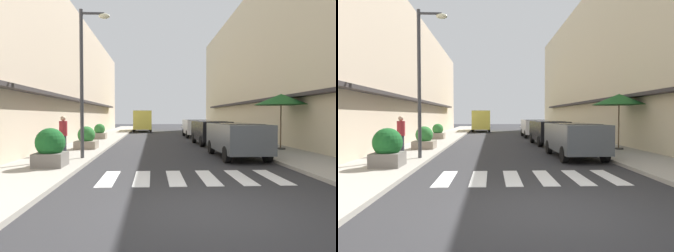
% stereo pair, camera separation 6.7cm
% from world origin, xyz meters
% --- Properties ---
extents(ground_plane, '(87.57, 87.57, 0.00)m').
position_xyz_m(ground_plane, '(0.00, 15.92, 0.00)').
color(ground_plane, '#2B2B2D').
extents(sidewalk_left, '(2.72, 55.72, 0.12)m').
position_xyz_m(sidewalk_left, '(-4.87, 15.92, 0.06)').
color(sidewalk_left, '#9E998E').
rests_on(sidewalk_left, ground_plane).
extents(sidewalk_right, '(2.72, 55.72, 0.12)m').
position_xyz_m(sidewalk_right, '(4.87, 15.92, 0.06)').
color(sidewalk_right, '#9E998E').
rests_on(sidewalk_right, ground_plane).
extents(building_row_left, '(5.50, 37.82, 8.94)m').
position_xyz_m(building_row_left, '(-8.72, 16.91, 4.47)').
color(building_row_left, '#C6B299').
rests_on(building_row_left, ground_plane).
extents(building_row_right, '(5.50, 37.82, 11.17)m').
position_xyz_m(building_row_right, '(8.72, 16.91, 5.58)').
color(building_row_right, beige).
rests_on(building_row_right, ground_plane).
extents(crosswalk, '(5.20, 2.20, 0.01)m').
position_xyz_m(crosswalk, '(-0.00, 3.11, 0.01)').
color(crosswalk, silver).
rests_on(crosswalk, ground_plane).
extents(parked_car_near, '(1.88, 4.23, 1.47)m').
position_xyz_m(parked_car_near, '(2.46, 7.15, 0.92)').
color(parked_car_near, '#4C5156').
rests_on(parked_car_near, ground_plane).
extents(parked_car_mid, '(1.92, 4.03, 1.47)m').
position_xyz_m(parked_car_mid, '(2.46, 13.00, 0.92)').
color(parked_car_mid, black).
rests_on(parked_car_mid, ground_plane).
extents(parked_car_far, '(1.83, 4.38, 1.47)m').
position_xyz_m(parked_car_far, '(2.46, 19.81, 0.92)').
color(parked_car_far, silver).
rests_on(parked_car_far, ground_plane).
extents(delivery_van, '(2.17, 5.47, 2.37)m').
position_xyz_m(delivery_van, '(-2.31, 29.12, 1.41)').
color(delivery_van, '#D8CC4C').
rests_on(delivery_van, ground_plane).
extents(street_lamp, '(1.19, 0.28, 5.84)m').
position_xyz_m(street_lamp, '(-3.74, 6.61, 3.65)').
color(street_lamp, '#38383D').
rests_on(street_lamp, sidewalk_left).
extents(cafe_umbrella, '(2.64, 2.64, 2.77)m').
position_xyz_m(cafe_umbrella, '(5.31, 9.35, 2.60)').
color(cafe_umbrella, '#262626').
rests_on(cafe_umbrella, sidewalk_right).
extents(planter_corner, '(0.96, 0.96, 1.27)m').
position_xyz_m(planter_corner, '(-4.50, 4.61, 0.73)').
color(planter_corner, slate).
rests_on(planter_corner, sidewalk_left).
extents(planter_midblock, '(1.07, 1.07, 1.14)m').
position_xyz_m(planter_midblock, '(-4.50, 10.08, 0.62)').
color(planter_midblock, gray).
rests_on(planter_midblock, sidewalk_left).
extents(planter_far, '(0.95, 0.95, 1.10)m').
position_xyz_m(planter_far, '(-4.98, 16.68, 0.61)').
color(planter_far, gray).
rests_on(planter_far, sidewalk_left).
extents(pedestrian_walking_near, '(0.34, 0.34, 1.67)m').
position_xyz_m(pedestrian_walking_near, '(-5.00, 7.79, 1.00)').
color(pedestrian_walking_near, '#282B33').
rests_on(pedestrian_walking_near, sidewalk_left).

